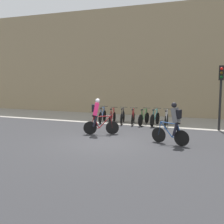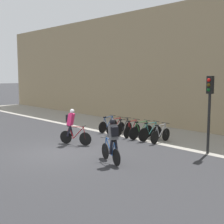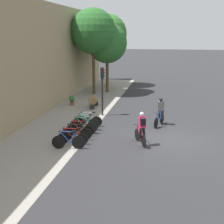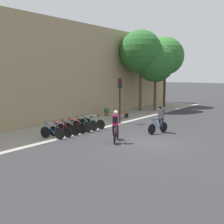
{
  "view_description": "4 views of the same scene",
  "coord_description": "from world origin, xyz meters",
  "px_view_note": "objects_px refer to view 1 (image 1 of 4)",
  "views": [
    {
      "loc": [
        4.57,
        -10.9,
        2.77
      ],
      "look_at": [
        -0.39,
        1.81,
        1.09
      ],
      "focal_mm": 45.0,
      "sensor_mm": 36.0,
      "label": 1
    },
    {
      "loc": [
        11.48,
        -7.44,
        3.48
      ],
      "look_at": [
        0.85,
        2.41,
        1.7
      ],
      "focal_mm": 50.0,
      "sensor_mm": 36.0,
      "label": 2
    },
    {
      "loc": [
        -16.38,
        0.07,
        5.66
      ],
      "look_at": [
        0.21,
        3.22,
        1.38
      ],
      "focal_mm": 50.0,
      "sensor_mm": 36.0,
      "label": 3
    },
    {
      "loc": [
        -14.93,
        -7.77,
        3.81
      ],
      "look_at": [
        -0.56,
        1.98,
        1.6
      ],
      "focal_mm": 50.0,
      "sensor_mm": 36.0,
      "label": 4
    }
  ],
  "objects_px": {
    "parked_bike_1": "(112,117)",
    "parked_bike_3": "(133,118)",
    "cyclist_pink": "(97,115)",
    "parked_bike_6": "(166,119)",
    "parked_bike_4": "(144,118)",
    "cyclist_grey": "(174,122)",
    "parked_bike_0": "(102,116)",
    "parked_bike_2": "(123,117)",
    "traffic_light_pole": "(221,86)",
    "parked_bike_5": "(155,118)"
  },
  "relations": [
    {
      "from": "traffic_light_pole",
      "to": "cyclist_grey",
      "type": "bearing_deg",
      "value": -112.75
    },
    {
      "from": "parked_bike_3",
      "to": "parked_bike_5",
      "type": "relative_size",
      "value": 0.96
    },
    {
      "from": "parked_bike_1",
      "to": "traffic_light_pole",
      "type": "relative_size",
      "value": 0.49
    },
    {
      "from": "cyclist_pink",
      "to": "traffic_light_pole",
      "type": "height_order",
      "value": "traffic_light_pole"
    },
    {
      "from": "parked_bike_5",
      "to": "parked_bike_6",
      "type": "bearing_deg",
      "value": -0.11
    },
    {
      "from": "cyclist_pink",
      "to": "parked_bike_1",
      "type": "relative_size",
      "value": 1.07
    },
    {
      "from": "parked_bike_4",
      "to": "parked_bike_6",
      "type": "height_order",
      "value": "parked_bike_4"
    },
    {
      "from": "parked_bike_0",
      "to": "parked_bike_5",
      "type": "bearing_deg",
      "value": 0.02
    },
    {
      "from": "cyclist_pink",
      "to": "cyclist_grey",
      "type": "distance_m",
      "value": 3.91
    },
    {
      "from": "parked_bike_4",
      "to": "traffic_light_pole",
      "type": "relative_size",
      "value": 0.5
    },
    {
      "from": "parked_bike_1",
      "to": "parked_bike_3",
      "type": "height_order",
      "value": "parked_bike_3"
    },
    {
      "from": "parked_bike_1",
      "to": "parked_bike_3",
      "type": "xyz_separation_m",
      "value": [
        1.33,
        0.0,
        0.01
      ]
    },
    {
      "from": "cyclist_pink",
      "to": "parked_bike_1",
      "type": "distance_m",
      "value": 3.64
    },
    {
      "from": "parked_bike_4",
      "to": "traffic_light_pole",
      "type": "distance_m",
      "value": 4.59
    },
    {
      "from": "cyclist_grey",
      "to": "parked_bike_0",
      "type": "xyz_separation_m",
      "value": [
        -5.08,
        4.36,
        -0.54
      ]
    },
    {
      "from": "parked_bike_1",
      "to": "traffic_light_pole",
      "type": "bearing_deg",
      "value": -2.42
    },
    {
      "from": "parked_bike_5",
      "to": "parked_bike_0",
      "type": "bearing_deg",
      "value": -179.98
    },
    {
      "from": "cyclist_pink",
      "to": "parked_bike_1",
      "type": "bearing_deg",
      "value": 99.54
    },
    {
      "from": "parked_bike_2",
      "to": "parked_bike_5",
      "type": "bearing_deg",
      "value": 0.03
    },
    {
      "from": "parked_bike_3",
      "to": "parked_bike_4",
      "type": "distance_m",
      "value": 0.66
    },
    {
      "from": "parked_bike_1",
      "to": "parked_bike_3",
      "type": "distance_m",
      "value": 1.33
    },
    {
      "from": "parked_bike_1",
      "to": "parked_bike_0",
      "type": "bearing_deg",
      "value": 179.83
    },
    {
      "from": "parked_bike_3",
      "to": "parked_bike_0",
      "type": "bearing_deg",
      "value": 179.99
    },
    {
      "from": "parked_bike_2",
      "to": "traffic_light_pole",
      "type": "distance_m",
      "value": 5.82
    },
    {
      "from": "cyclist_pink",
      "to": "parked_bike_4",
      "type": "relative_size",
      "value": 1.04
    },
    {
      "from": "traffic_light_pole",
      "to": "parked_bike_4",
      "type": "bearing_deg",
      "value": 176.4
    },
    {
      "from": "cyclist_pink",
      "to": "parked_bike_3",
      "type": "bearing_deg",
      "value": 78.36
    },
    {
      "from": "parked_bike_0",
      "to": "parked_bike_4",
      "type": "distance_m",
      "value": 2.65
    },
    {
      "from": "parked_bike_1",
      "to": "parked_bike_6",
      "type": "bearing_deg",
      "value": 0.03
    },
    {
      "from": "parked_bike_3",
      "to": "parked_bike_6",
      "type": "bearing_deg",
      "value": 0.0
    },
    {
      "from": "cyclist_grey",
      "to": "parked_bike_5",
      "type": "height_order",
      "value": "cyclist_grey"
    },
    {
      "from": "cyclist_grey",
      "to": "parked_bike_1",
      "type": "relative_size",
      "value": 1.07
    },
    {
      "from": "cyclist_pink",
      "to": "parked_bike_3",
      "type": "relative_size",
      "value": 1.09
    },
    {
      "from": "parked_bike_6",
      "to": "traffic_light_pole",
      "type": "distance_m",
      "value": 3.44
    },
    {
      "from": "parked_bike_3",
      "to": "parked_bike_6",
      "type": "distance_m",
      "value": 1.99
    },
    {
      "from": "cyclist_grey",
      "to": "parked_bike_6",
      "type": "distance_m",
      "value": 4.53
    },
    {
      "from": "parked_bike_4",
      "to": "parked_bike_5",
      "type": "height_order",
      "value": "parked_bike_5"
    },
    {
      "from": "parked_bike_0",
      "to": "parked_bike_2",
      "type": "bearing_deg",
      "value": -0.0
    },
    {
      "from": "traffic_light_pole",
      "to": "parked_bike_6",
      "type": "bearing_deg",
      "value": 174.72
    },
    {
      "from": "parked_bike_0",
      "to": "parked_bike_6",
      "type": "relative_size",
      "value": 1.0
    },
    {
      "from": "parked_bike_4",
      "to": "traffic_light_pole",
      "type": "bearing_deg",
      "value": -3.6
    },
    {
      "from": "cyclist_pink",
      "to": "parked_bike_2",
      "type": "distance_m",
      "value": 3.59
    },
    {
      "from": "parked_bike_1",
      "to": "parked_bike_5",
      "type": "distance_m",
      "value": 2.65
    },
    {
      "from": "cyclist_pink",
      "to": "parked_bike_6",
      "type": "bearing_deg",
      "value": 52.51
    },
    {
      "from": "cyclist_pink",
      "to": "traffic_light_pole",
      "type": "xyz_separation_m",
      "value": [
        5.54,
        3.28,
        1.41
      ]
    },
    {
      "from": "cyclist_pink",
      "to": "parked_bike_1",
      "type": "height_order",
      "value": "cyclist_pink"
    },
    {
      "from": "cyclist_pink",
      "to": "cyclist_grey",
      "type": "height_order",
      "value": "cyclist_grey"
    },
    {
      "from": "parked_bike_3",
      "to": "parked_bike_1",
      "type": "bearing_deg",
      "value": -179.94
    },
    {
      "from": "parked_bike_0",
      "to": "parked_bike_6",
      "type": "distance_m",
      "value": 3.98
    },
    {
      "from": "cyclist_grey",
      "to": "parked_bike_2",
      "type": "xyz_separation_m",
      "value": [
        -3.75,
        4.36,
        -0.55
      ]
    }
  ]
}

